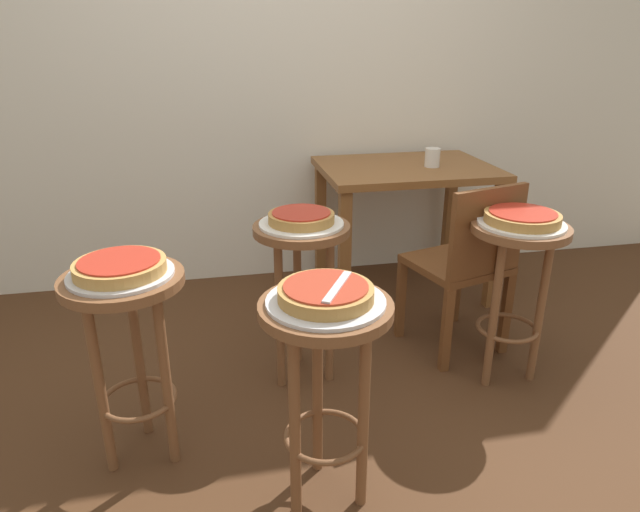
# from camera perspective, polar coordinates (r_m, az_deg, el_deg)

# --- Properties ---
(ground_plane) EXTENTS (6.00, 6.00, 0.00)m
(ground_plane) POSITION_cam_1_polar(r_m,az_deg,el_deg) (2.35, 1.89, -16.93)
(ground_plane) COLOR #4C2D19
(back_wall) EXTENTS (6.00, 0.10, 3.00)m
(back_wall) POSITION_cam_1_polar(r_m,az_deg,el_deg) (3.46, -4.64, 22.17)
(back_wall) COLOR silver
(back_wall) RESTS_ON ground_plane
(stool_foreground) EXTENTS (0.41, 0.41, 0.72)m
(stool_foreground) POSITION_cam_1_polar(r_m,az_deg,el_deg) (1.76, 0.56, -10.16)
(stool_foreground) COLOR brown
(stool_foreground) RESTS_ON ground_plane
(serving_plate_foreground) EXTENTS (0.36, 0.36, 0.01)m
(serving_plate_foreground) POSITION_cam_1_polar(r_m,az_deg,el_deg) (1.67, 0.58, -4.61)
(serving_plate_foreground) COLOR silver
(serving_plate_foreground) RESTS_ON stool_foreground
(pizza_foreground) EXTENTS (0.28, 0.28, 0.05)m
(pizza_foreground) POSITION_cam_1_polar(r_m,az_deg,el_deg) (1.66, 0.58, -3.73)
(pizza_foreground) COLOR #B78442
(pizza_foreground) RESTS_ON serving_plate_foreground
(stool_middle) EXTENTS (0.41, 0.41, 0.72)m
(stool_middle) POSITION_cam_1_polar(r_m,az_deg,el_deg) (2.04, -18.76, -6.64)
(stool_middle) COLOR brown
(stool_middle) RESTS_ON ground_plane
(serving_plate_middle) EXTENTS (0.34, 0.34, 0.01)m
(serving_plate_middle) POSITION_cam_1_polar(r_m,az_deg,el_deg) (1.96, -19.42, -1.75)
(serving_plate_middle) COLOR silver
(serving_plate_middle) RESTS_ON stool_middle
(pizza_middle) EXTENTS (0.30, 0.30, 0.05)m
(pizza_middle) POSITION_cam_1_polar(r_m,az_deg,el_deg) (1.95, -19.53, -0.98)
(pizza_middle) COLOR tan
(pizza_middle) RESTS_ON serving_plate_middle
(stool_leftside) EXTENTS (0.41, 0.41, 0.72)m
(stool_leftside) POSITION_cam_1_polar(r_m,az_deg,el_deg) (2.55, 19.11, -0.96)
(stool_leftside) COLOR brown
(stool_leftside) RESTS_ON ground_plane
(serving_plate_leftside) EXTENTS (0.36, 0.36, 0.01)m
(serving_plate_leftside) POSITION_cam_1_polar(r_m,az_deg,el_deg) (2.49, 19.64, 3.09)
(serving_plate_leftside) COLOR white
(serving_plate_leftside) RESTS_ON stool_leftside
(pizza_leftside) EXTENTS (0.31, 0.31, 0.05)m
(pizza_leftside) POSITION_cam_1_polar(r_m,az_deg,el_deg) (2.48, 19.72, 3.71)
(pizza_leftside) COLOR #B78442
(pizza_leftside) RESTS_ON serving_plate_leftside
(stool_rear) EXTENTS (0.41, 0.41, 0.72)m
(stool_rear) POSITION_cam_1_polar(r_m,az_deg,el_deg) (2.41, -1.83, -1.03)
(stool_rear) COLOR brown
(stool_rear) RESTS_ON ground_plane
(serving_plate_rear) EXTENTS (0.35, 0.35, 0.01)m
(serving_plate_rear) POSITION_cam_1_polar(r_m,az_deg,el_deg) (2.34, -1.89, 3.27)
(serving_plate_rear) COLOR white
(serving_plate_rear) RESTS_ON stool_rear
(pizza_rear) EXTENTS (0.27, 0.27, 0.05)m
(pizza_rear) POSITION_cam_1_polar(r_m,az_deg,el_deg) (2.33, -1.90, 3.93)
(pizza_rear) COLOR #B78442
(pizza_rear) RESTS_ON serving_plate_rear
(dining_table) EXTENTS (0.96, 0.72, 0.77)m
(dining_table) POSITION_cam_1_polar(r_m,az_deg,el_deg) (3.28, 8.59, 6.88)
(dining_table) COLOR brown
(dining_table) RESTS_ON ground_plane
(cup_near_edge) EXTENTS (0.08, 0.08, 0.10)m
(cup_near_edge) POSITION_cam_1_polar(r_m,az_deg,el_deg) (3.23, 11.27, 9.71)
(cup_near_edge) COLOR silver
(cup_near_edge) RESTS_ON dining_table
(wooden_chair) EXTENTS (0.49, 0.49, 0.85)m
(wooden_chair) POSITION_cam_1_polar(r_m,az_deg,el_deg) (2.72, 14.50, -0.59)
(wooden_chair) COLOR brown
(wooden_chair) RESTS_ON ground_plane
(pizza_server_knife) EXTENTS (0.13, 0.20, 0.01)m
(pizza_server_knife) POSITION_cam_1_polar(r_m,az_deg,el_deg) (1.63, 1.77, -3.09)
(pizza_server_knife) COLOR silver
(pizza_server_knife) RESTS_ON pizza_foreground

